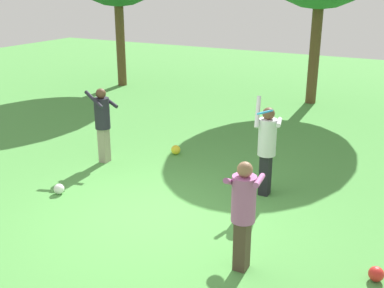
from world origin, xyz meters
The scene contains 8 objects.
ground_plane centered at (0.00, 0.00, 0.00)m, with size 40.00×40.00×0.00m, color #4C9342.
person_thrower centered at (1.41, 1.73, 1.04)m, with size 0.59×0.60×1.92m.
person_catcher centered at (1.97, -0.79, 0.98)m, with size 0.58×0.64×1.65m.
person_bystander centered at (-2.41, 1.66, 1.01)m, with size 0.66×0.59×1.70m.
frisbee centered at (1.66, 0.77, 1.91)m, with size 0.33×0.34×0.12m.
ball_red centered at (3.73, -0.19, 0.11)m, with size 0.21×0.21×0.21m, color red.
ball_white centered at (-2.12, -0.14, 0.10)m, with size 0.20×0.20×0.20m, color white.
ball_yellow centered at (-1.22, 2.83, 0.11)m, with size 0.23×0.23×0.23m, color yellow.
Camera 1 is at (4.10, -6.27, 3.94)m, focal length 44.07 mm.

